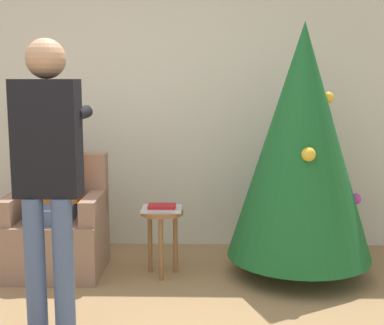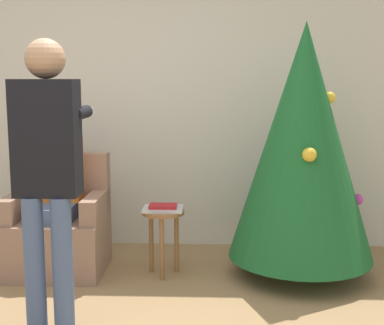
% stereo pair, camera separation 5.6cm
% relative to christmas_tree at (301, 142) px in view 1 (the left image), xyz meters
% --- Properties ---
extents(wall_back, '(8.00, 0.06, 2.70)m').
position_rel_christmas_tree_xyz_m(wall_back, '(-1.39, 0.78, 0.30)').
color(wall_back, beige).
rests_on(wall_back, ground_plane).
extents(christmas_tree, '(1.11, 1.11, 1.94)m').
position_rel_christmas_tree_xyz_m(christmas_tree, '(0.00, 0.00, 0.00)').
color(christmas_tree, brown).
rests_on(christmas_tree, ground_plane).
extents(armchair, '(0.74, 0.64, 0.92)m').
position_rel_christmas_tree_xyz_m(armchair, '(-1.90, 0.04, -0.72)').
color(armchair, '#93705B').
rests_on(armchair, ground_plane).
extents(person_seated, '(0.36, 0.46, 1.26)m').
position_rel_christmas_tree_xyz_m(person_seated, '(-1.90, 0.02, -0.36)').
color(person_seated, '#475B84').
rests_on(person_seated, ground_plane).
extents(person_standing, '(0.39, 0.57, 1.75)m').
position_rel_christmas_tree_xyz_m(person_standing, '(-1.64, -1.02, -0.00)').
color(person_standing, '#475B84').
rests_on(person_standing, ground_plane).
extents(side_stool, '(0.33, 0.33, 0.52)m').
position_rel_christmas_tree_xyz_m(side_stool, '(-1.06, -0.04, -0.64)').
color(side_stool, olive).
rests_on(side_stool, ground_plane).
extents(laptop, '(0.31, 0.23, 0.02)m').
position_rel_christmas_tree_xyz_m(laptop, '(-1.06, -0.04, -0.52)').
color(laptop, silver).
rests_on(laptop, side_stool).
extents(book, '(0.21, 0.14, 0.02)m').
position_rel_christmas_tree_xyz_m(book, '(-1.06, -0.04, -0.50)').
color(book, '#B21E23').
rests_on(book, laptop).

